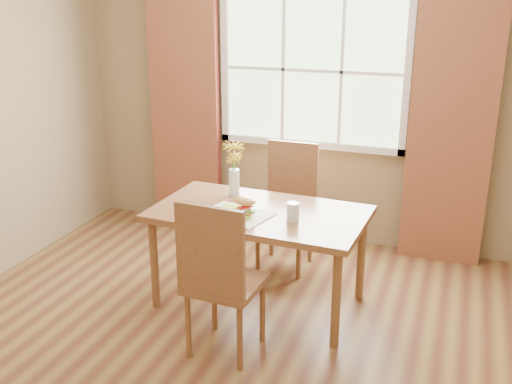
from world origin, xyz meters
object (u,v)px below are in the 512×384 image
object	(u,v)px
croissant_sandwich	(245,206)
water_glass	(293,212)
chair_far	(288,200)
flower_vase	(234,163)
dining_table	(259,220)
chair_near	(219,274)

from	to	relation	value
croissant_sandwich	water_glass	bearing A→B (deg)	15.35
chair_far	flower_vase	size ratio (longest dim) A/B	2.50
chair_far	water_glass	xyz separation A→B (m)	(0.27, -0.81, 0.22)
dining_table	flower_vase	size ratio (longest dim) A/B	3.73
dining_table	chair_near	size ratio (longest dim) A/B	1.46
flower_vase	chair_near	bearing A→B (deg)	-73.93
chair_far	croissant_sandwich	bearing A→B (deg)	-92.99
chair_near	flower_vase	world-z (taller)	flower_vase
water_glass	flower_vase	world-z (taller)	flower_vase
water_glass	dining_table	bearing A→B (deg)	159.03
chair_near	chair_far	world-z (taller)	chair_near
chair_near	croissant_sandwich	world-z (taller)	chair_near
dining_table	croissant_sandwich	world-z (taller)	croissant_sandwich
chair_far	dining_table	bearing A→B (deg)	-89.25
flower_vase	croissant_sandwich	bearing A→B (deg)	-59.48
chair_near	croissant_sandwich	distance (m)	0.62
chair_far	water_glass	bearing A→B (deg)	-70.85
dining_table	croissant_sandwich	size ratio (longest dim) A/B	8.28
water_glass	croissant_sandwich	bearing A→B (deg)	-174.39
dining_table	water_glass	distance (m)	0.32
chair_near	flower_vase	size ratio (longest dim) A/B	2.56
chair_far	croissant_sandwich	xyz separation A→B (m)	(-0.06, -0.84, 0.24)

